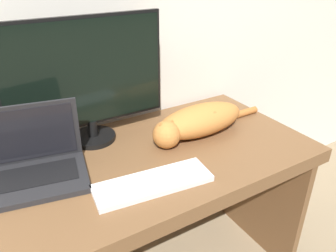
# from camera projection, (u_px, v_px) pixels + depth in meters

# --- Properties ---
(desk) EXTENTS (1.51, 0.68, 0.71)m
(desk) POSITION_uv_depth(u_px,v_px,m) (127.00, 193.00, 1.29)
(desk) COLOR brown
(desk) RESTS_ON ground_plane
(monitor) EXTENTS (0.64, 0.18, 0.50)m
(monitor) POSITION_uv_depth(u_px,v_px,m) (87.00, 80.00, 1.26)
(monitor) COLOR black
(monitor) RESTS_ON desk
(laptop) EXTENTS (0.39, 0.31, 0.26)m
(laptop) POSITION_uv_depth(u_px,v_px,m) (32.00, 166.00, 1.12)
(laptop) COLOR #232326
(laptop) RESTS_ON desk
(external_keyboard) EXTENTS (0.41, 0.18, 0.02)m
(external_keyboard) POSITION_uv_depth(u_px,v_px,m) (153.00, 183.00, 1.10)
(external_keyboard) COLOR white
(external_keyboard) RESTS_ON desk
(cat) EXTENTS (0.60, 0.18, 0.13)m
(cat) POSITION_uv_depth(u_px,v_px,m) (198.00, 121.00, 1.39)
(cat) COLOR #C67A38
(cat) RESTS_ON desk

